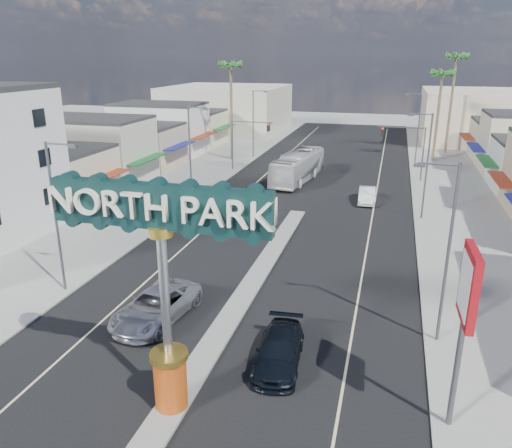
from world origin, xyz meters
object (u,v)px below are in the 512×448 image
Objects in this scene: gateway_sign at (163,274)px; car_parked_right at (367,195)px; streetlight_l_far at (254,120)px; palm_right_mid at (442,78)px; traffic_signal_right at (407,143)px; streetlight_r_mid at (425,161)px; suv_left at (156,306)px; streetlight_l_mid at (192,149)px; city_bus at (298,167)px; streetlight_l_near at (57,211)px; palm_left_far at (231,70)px; palm_right_far at (456,63)px; streetlight_r_near at (445,246)px; traffic_signal_left at (246,136)px; bank_pylon_sign at (467,296)px; streetlight_r_far at (417,126)px; suv_right at (279,351)px.

car_parked_right is at bearing 79.85° from gateway_sign.
palm_right_mid reaches higher than streetlight_l_far.
traffic_signal_right reaches higher than car_parked_right.
suv_left is at bearing -123.08° from streetlight_r_mid.
streetlight_l_mid reaches higher than city_bus.
palm_right_mid is at bearing 69.36° from car_parked_right.
streetlight_l_near is at bearing -97.53° from city_bus.
palm_left_far reaches higher than car_parked_right.
car_parked_right is at bearing -108.31° from palm_right_far.
traffic_signal_right is at bearing 92.10° from streetlight_r_near.
palm_left_far is at bearing 164.85° from traffic_signal_right.
traffic_signal_left is 44.76m from bank_pylon_sign.
gateway_sign is at bearing -79.24° from city_bus.
palm_left_far is (-23.43, 40.00, 6.43)m from streetlight_r_near.
gateway_sign is at bearing -101.78° from streetlight_r_far.
traffic_signal_left is at bearing 119.99° from streetlight_r_near.
city_bus is at bearing -54.22° from streetlight_l_far.
palm_right_far is at bearing 83.65° from bank_pylon_sign.
streetlight_r_mid is 2.04× the size of car_parked_right.
traffic_signal_left is 8.15m from city_bus.
palm_right_far is at bearing 51.52° from streetlight_l_mid.
suv_right is (3.48, 4.12, -5.22)m from gateway_sign.
streetlight_l_near is (-19.62, -33.99, 0.79)m from traffic_signal_right.
city_bus reaches higher than suv_right.
suv_left is (5.47, -35.72, -3.44)m from traffic_signal_left.
palm_right_mid is (13.00, 54.02, 4.67)m from gateway_sign.
streetlight_l_near is at bearing -90.00° from streetlight_l_far.
traffic_signal_right is 0.51× the size of city_bus.
suv_left is (6.71, -21.73, -4.24)m from streetlight_l_mid.
palm_right_mid reaches higher than streetlight_l_mid.
streetlight_l_far is at bearing 129.55° from car_parked_right.
bank_pylon_sign is (12.88, -36.76, 3.90)m from city_bus.
palm_left_far is 44.06m from suv_left.
traffic_signal_right is 0.50× the size of palm_right_mid.
streetlight_r_mid is 7.54m from car_parked_right.
palm_right_far is at bearing 65.45° from streetlight_r_far.
streetlight_l_near and streetlight_r_near have the same top height.
palm_right_mid is at bearing 63.01° from streetlight_l_near.
traffic_signal_left is at bearing -151.58° from palm_right_mid.
bank_pylon_sign reaches higher than traffic_signal_right.
streetlight_r_mid reaches higher than traffic_signal_right.
bank_pylon_sign is (21.06, -26.12, 0.47)m from streetlight_l_mid.
palm_left_far is at bearing 106.12° from suv_right.
streetlight_l_far is (0.00, 22.00, 0.00)m from streetlight_l_mid.
gateway_sign is 1.53× the size of traffic_signal_right.
car_parked_right is (16.17, 24.00, -4.34)m from streetlight_l_near.
gateway_sign is 1.02× the size of streetlight_r_far.
traffic_signal_left is 0.67× the size of streetlight_r_mid.
gateway_sign is 0.78× the size of city_bus.
palm_right_mid reaches higher than car_parked_right.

